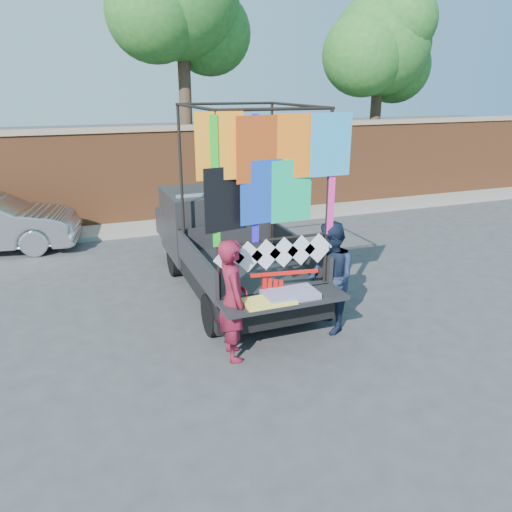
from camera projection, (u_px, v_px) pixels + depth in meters
name	position (u px, v px, depth m)	size (l,w,h in m)	color
ground	(253.00, 328.00, 7.91)	(90.00, 90.00, 0.00)	#38383A
brick_wall	(163.00, 174.00, 13.66)	(30.00, 0.45, 2.61)	brown
curb	(171.00, 225.00, 13.46)	(30.00, 1.20, 0.12)	gray
tree_mid	(183.00, 5.00, 13.57)	(4.20, 3.30, 7.73)	#38281C
tree_right	(382.00, 49.00, 16.07)	(4.20, 3.30, 6.62)	#38281C
pickup_truck	(221.00, 239.00, 9.58)	(2.14, 5.37, 3.38)	black
woman	(233.00, 300.00, 6.82)	(0.63, 0.41, 1.73)	maroon
man	(330.00, 278.00, 7.59)	(0.84, 0.66, 1.74)	#162138
streamer_bundle	(277.00, 287.00, 7.14)	(0.99, 0.21, 0.68)	red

